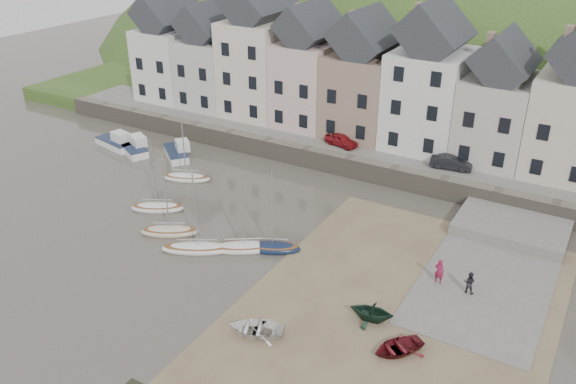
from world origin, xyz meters
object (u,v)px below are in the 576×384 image
Objects in this scene: rowboat_red at (398,347)px; person_red at (439,271)px; rowboat_white at (256,328)px; car_left at (341,140)px; car_right at (451,162)px; person_dark at (469,282)px; sailboat_0 at (186,177)px; rowboat_green at (372,311)px.

rowboat_red is 1.75× the size of person_red.
car_left is (-6.71, 25.17, 1.77)m from rowboat_white.
person_red is (7.60, 10.19, 0.58)m from rowboat_white.
rowboat_red is 22.91m from car_right.
person_dark is 22.27m from car_left.
rowboat_white is 1.91× the size of person_red.
car_right reaches higher than person_dark.
rowboat_white is at bearing -40.45° from sailboat_0.
car_left is at bearing 173.86° from rowboat_white.
rowboat_white is 0.98× the size of car_left.
person_dark is (9.60, 10.06, 0.48)m from rowboat_white.
car_left is (-14.38, 22.52, 1.80)m from rowboat_red.
person_dark is (26.42, -4.28, 0.62)m from sailboat_0.
rowboat_white is at bearing 55.22° from person_red.
sailboat_0 is at bearing 151.03° from car_left.
car_left is (10.10, 10.83, 1.91)m from sailboat_0.
sailboat_0 reaches higher than person_red.
rowboat_green is 1.50× the size of person_red.
sailboat_0 is at bearing -123.68° from rowboat_green.
person_red reaches higher than rowboat_white.
rowboat_white is at bearing -151.04° from car_left.
car_right is (-1.50, 20.74, 1.44)m from rowboat_green.
rowboat_white is 25.53m from car_right.
person_red is at bearing -3.09° from person_dark.
person_red is 1.14× the size of person_dark.
sailboat_0 is 24.27m from rowboat_green.
rowboat_white is 8.12m from rowboat_red.
rowboat_red is at bearing -178.06° from car_right.
rowboat_red is 0.89× the size of car_left.
car_left is 10.55m from car_right.
rowboat_white is at bearing -59.86° from rowboat_green.
rowboat_white is 12.73m from person_red.
person_red is at bearing 148.92° from rowboat_green.
person_dark is at bearing -118.78° from car_left.
car_right is (3.84, 25.17, 1.79)m from rowboat_white.
car_right is (10.55, 0.00, 0.01)m from car_left.
rowboat_green is 24.03m from car_left.
sailboat_0 reaches higher than rowboat_red.
car_left reaches higher than rowboat_red.
person_red is at bearing -122.28° from car_left.
car_right is at bearing 150.26° from rowboat_white.
rowboat_white is at bearing 163.61° from car_right.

